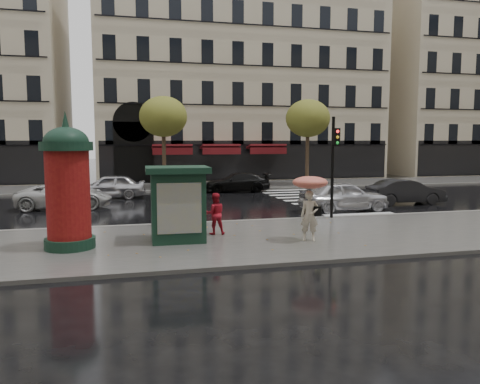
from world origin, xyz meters
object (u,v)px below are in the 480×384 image
object	(u,v)px
newsstand	(178,203)
car_darkgrey	(406,192)
car_silver	(344,196)
car_far_silver	(109,186)
car_white	(64,196)
man_burgundy	(171,203)
car_black	(237,182)
woman_umbrella	(310,197)
traffic_light	(334,157)
woman_red	(215,214)
morris_column	(68,183)

from	to	relation	value
newsstand	car_darkgrey	xyz separation A→B (m)	(13.32, 7.04, -0.71)
car_silver	car_far_silver	size ratio (longest dim) A/B	1.02
car_silver	car_white	bearing A→B (deg)	71.38
newsstand	car_far_silver	xyz separation A→B (m)	(-2.63, 13.56, -0.67)
car_silver	car_darkgrey	distance (m)	4.70
man_burgundy	car_darkgrey	distance (m)	13.95
car_white	car_black	distance (m)	11.91
car_black	newsstand	bearing A→B (deg)	-13.97
car_far_silver	woman_umbrella	bearing A→B (deg)	26.93
traffic_light	car_darkgrey	distance (m)	7.65
car_black	woman_red	bearing A→B (deg)	-9.99
woman_umbrella	woman_red	xyz separation A→B (m)	(-2.88, 1.85, -0.74)
morris_column	car_black	world-z (taller)	morris_column
man_burgundy	traffic_light	distance (m)	7.29
car_silver	car_far_silver	world-z (taller)	car_silver
car_silver	car_black	distance (m)	10.29
man_burgundy	morris_column	size ratio (longest dim) A/B	0.43
car_silver	morris_column	bearing A→B (deg)	114.11
car_darkgrey	car_black	size ratio (longest dim) A/B	0.94
car_darkgrey	car_white	world-z (taller)	car_darkgrey
car_black	car_far_silver	bearing A→B (deg)	-71.18
newsstand	car_white	distance (m)	10.90
woman_umbrella	morris_column	size ratio (longest dim) A/B	0.53
newsstand	car_far_silver	world-z (taller)	newsstand
morris_column	newsstand	size ratio (longest dim) A/B	1.71
morris_column	woman_umbrella	bearing A→B (deg)	-5.96
traffic_light	car_white	size ratio (longest dim) A/B	0.93
car_black	morris_column	bearing A→B (deg)	-23.81
car_far_silver	car_black	bearing A→B (deg)	103.80
man_burgundy	car_white	world-z (taller)	man_burgundy
woman_umbrella	car_black	xyz separation A→B (m)	(1.48, 16.47, -0.96)
traffic_light	car_white	distance (m)	13.77
traffic_light	car_silver	bearing A→B (deg)	54.58
traffic_light	car_white	bearing A→B (deg)	150.52
car_silver	car_darkgrey	world-z (taller)	car_silver
woman_red	morris_column	world-z (taller)	morris_column
woman_umbrella	car_silver	bearing A→B (deg)	55.55
woman_umbrella	car_white	xyz separation A→B (m)	(-9.04, 10.88, -0.95)
woman_umbrella	car_black	size ratio (longest dim) A/B	0.51
traffic_light	car_white	xyz separation A→B (m)	(-11.85, 6.70, -2.12)
man_burgundy	morris_column	distance (m)	4.77
morris_column	car_far_silver	xyz separation A→B (m)	(0.79, 13.85, -1.43)
woman_umbrella	man_burgundy	distance (m)	5.78
car_darkgrey	car_far_silver	bearing A→B (deg)	71.27
morris_column	car_silver	xyz separation A→B (m)	(12.29, 5.84, -1.41)
car_darkgrey	car_black	xyz separation A→B (m)	(-7.54, 8.34, -0.04)
woman_umbrella	car_far_silver	size ratio (longest dim) A/B	0.52
woman_red	newsstand	xyz separation A→B (m)	(-1.42, -0.76, 0.54)
morris_column	car_black	xyz separation A→B (m)	(9.21, 15.66, -1.52)
woman_umbrella	traffic_light	distance (m)	5.18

